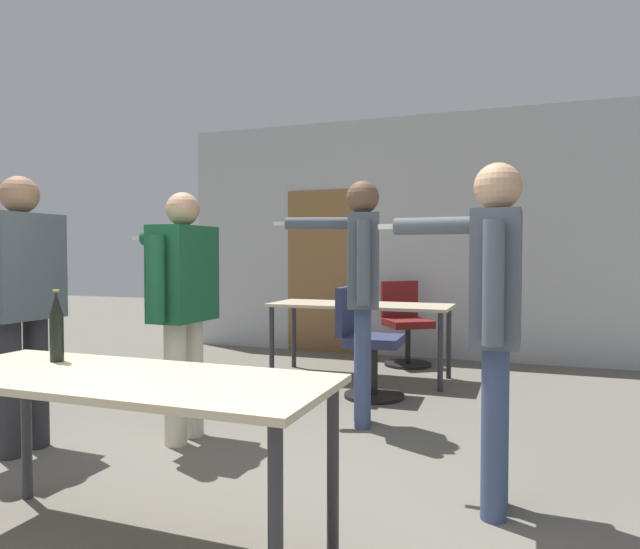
{
  "coord_description": "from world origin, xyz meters",
  "views": [
    {
      "loc": [
        1.38,
        -1.5,
        1.24
      ],
      "look_at": [
        0.04,
        2.17,
        1.1
      ],
      "focal_mm": 32.0,
      "sensor_mm": 36.0,
      "label": 1
    }
  ],
  "objects_px": {
    "person_right_polo": "(360,275)",
    "beer_bottle": "(57,328)",
    "person_far_watching": "(182,293)",
    "person_near_casual": "(493,301)",
    "office_chair_near_pushed": "(405,326)",
    "office_chair_far_left": "(366,345)",
    "person_left_plaid": "(19,288)"
  },
  "relations": [
    {
      "from": "person_far_watching",
      "to": "beer_bottle",
      "type": "relative_size",
      "value": 4.98
    },
    {
      "from": "person_right_polo",
      "to": "person_far_watching",
      "type": "relative_size",
      "value": 1.07
    },
    {
      "from": "person_far_watching",
      "to": "office_chair_near_pushed",
      "type": "bearing_deg",
      "value": -14.48
    },
    {
      "from": "office_chair_far_left",
      "to": "beer_bottle",
      "type": "distance_m",
      "value": 2.85
    },
    {
      "from": "person_right_polo",
      "to": "office_chair_near_pushed",
      "type": "xyz_separation_m",
      "value": [
        -0.16,
        2.37,
        -0.65
      ]
    },
    {
      "from": "person_near_casual",
      "to": "office_chair_near_pushed",
      "type": "distance_m",
      "value": 3.73
    },
    {
      "from": "person_far_watching",
      "to": "office_chair_near_pushed",
      "type": "relative_size",
      "value": 1.77
    },
    {
      "from": "person_near_casual",
      "to": "person_left_plaid",
      "type": "bearing_deg",
      "value": 93.47
    },
    {
      "from": "person_right_polo",
      "to": "person_left_plaid",
      "type": "relative_size",
      "value": 1.03
    },
    {
      "from": "person_left_plaid",
      "to": "person_near_casual",
      "type": "distance_m",
      "value": 2.82
    },
    {
      "from": "person_right_polo",
      "to": "office_chair_far_left",
      "type": "bearing_deg",
      "value": -4.96
    },
    {
      "from": "person_right_polo",
      "to": "person_far_watching",
      "type": "xyz_separation_m",
      "value": [
        -1.02,
        -0.74,
        -0.11
      ]
    },
    {
      "from": "person_far_watching",
      "to": "office_chair_near_pushed",
      "type": "distance_m",
      "value": 3.27
    },
    {
      "from": "person_far_watching",
      "to": "beer_bottle",
      "type": "height_order",
      "value": "person_far_watching"
    },
    {
      "from": "person_left_plaid",
      "to": "office_chair_far_left",
      "type": "xyz_separation_m",
      "value": [
        1.65,
        2.08,
        -0.58
      ]
    },
    {
      "from": "person_left_plaid",
      "to": "person_far_watching",
      "type": "bearing_deg",
      "value": -55.26
    },
    {
      "from": "person_right_polo",
      "to": "beer_bottle",
      "type": "relative_size",
      "value": 5.35
    },
    {
      "from": "person_near_casual",
      "to": "office_chair_near_pushed",
      "type": "xyz_separation_m",
      "value": [
        -1.14,
        3.5,
        -0.58
      ]
    },
    {
      "from": "person_right_polo",
      "to": "person_left_plaid",
      "type": "distance_m",
      "value": 2.24
    },
    {
      "from": "person_far_watching",
      "to": "person_right_polo",
      "type": "bearing_deg",
      "value": -52.98
    },
    {
      "from": "person_right_polo",
      "to": "beer_bottle",
      "type": "distance_m",
      "value": 2.14
    },
    {
      "from": "person_right_polo",
      "to": "person_near_casual",
      "type": "xyz_separation_m",
      "value": [
        0.98,
        -1.14,
        -0.07
      ]
    },
    {
      "from": "person_far_watching",
      "to": "person_near_casual",
      "type": "distance_m",
      "value": 2.04
    },
    {
      "from": "office_chair_far_left",
      "to": "beer_bottle",
      "type": "xyz_separation_m",
      "value": [
        -0.71,
        -2.73,
        0.45
      ]
    },
    {
      "from": "person_far_watching",
      "to": "office_chair_far_left",
      "type": "distance_m",
      "value": 1.83
    },
    {
      "from": "person_left_plaid",
      "to": "person_near_casual",
      "type": "bearing_deg",
      "value": -85.78
    },
    {
      "from": "person_near_casual",
      "to": "office_chair_near_pushed",
      "type": "relative_size",
      "value": 1.79
    },
    {
      "from": "person_far_watching",
      "to": "office_chair_near_pushed",
      "type": "xyz_separation_m",
      "value": [
        0.86,
        3.11,
        -0.54
      ]
    },
    {
      "from": "person_far_watching",
      "to": "person_near_casual",
      "type": "relative_size",
      "value": 0.99
    },
    {
      "from": "beer_bottle",
      "to": "person_near_casual",
      "type": "bearing_deg",
      "value": 23.05
    },
    {
      "from": "person_right_polo",
      "to": "office_chair_near_pushed",
      "type": "distance_m",
      "value": 2.46
    },
    {
      "from": "office_chair_near_pushed",
      "to": "person_far_watching",
      "type": "bearing_deg",
      "value": 40.72
    }
  ]
}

